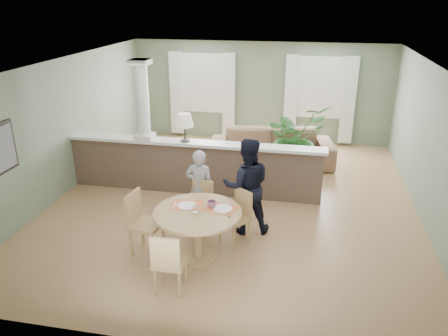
% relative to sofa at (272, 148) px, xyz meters
% --- Properties ---
extents(ground, '(8.00, 8.00, 0.00)m').
position_rel_sofa_xyz_m(ground, '(-0.54, -2.08, -0.42)').
color(ground, tan).
rests_on(ground, ground).
extents(room_shell, '(7.02, 8.02, 2.71)m').
position_rel_sofa_xyz_m(room_shell, '(-0.57, -1.45, 1.39)').
color(room_shell, gray).
rests_on(room_shell, ground).
extents(pony_wall, '(5.32, 0.38, 2.70)m').
position_rel_sofa_xyz_m(pony_wall, '(-1.53, -1.88, 0.29)').
color(pony_wall, brown).
rests_on(pony_wall, ground).
extents(sofa, '(3.02, 1.59, 0.84)m').
position_rel_sofa_xyz_m(sofa, '(0.00, 0.00, 0.00)').
color(sofa, brown).
rests_on(sofa, ground).
extents(houseplant, '(1.86, 1.85, 1.56)m').
position_rel_sofa_xyz_m(houseplant, '(0.54, -0.18, 0.36)').
color(houseplant, '#2D6327').
rests_on(houseplant, ground).
extents(dining_table, '(1.34, 1.34, 0.92)m').
position_rel_sofa_xyz_m(dining_table, '(-0.73, -4.22, 0.23)').
color(dining_table, tan).
rests_on(dining_table, ground).
extents(chair_far_boy, '(0.44, 0.44, 0.87)m').
position_rel_sofa_xyz_m(chair_far_boy, '(-0.92, -3.31, 0.06)').
color(chair_far_boy, tan).
rests_on(chair_far_boy, ground).
extents(chair_far_man, '(0.58, 0.58, 0.92)m').
position_rel_sofa_xyz_m(chair_far_man, '(-0.22, -3.63, 0.09)').
color(chair_far_man, tan).
rests_on(chair_far_man, ground).
extents(chair_near, '(0.43, 0.43, 0.94)m').
position_rel_sofa_xyz_m(chair_near, '(-0.92, -5.15, 0.10)').
color(chair_near, tan).
rests_on(chair_near, ground).
extents(chair_side, '(0.52, 0.52, 1.02)m').
position_rel_sofa_xyz_m(chair_side, '(-1.66, -4.21, 0.14)').
color(chair_side, tan).
rests_on(chair_side, ground).
extents(child_person, '(0.52, 0.35, 1.40)m').
position_rel_sofa_xyz_m(child_person, '(-0.98, -3.14, 0.28)').
color(child_person, gray).
rests_on(child_person, ground).
extents(man_person, '(0.94, 0.80, 1.69)m').
position_rel_sofa_xyz_m(man_person, '(-0.14, -3.23, 0.42)').
color(man_person, black).
rests_on(man_person, ground).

